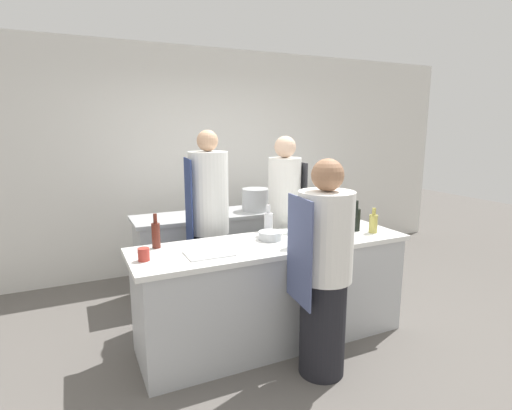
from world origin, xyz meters
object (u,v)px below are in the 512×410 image
chef_at_stove (284,222)px  bottle_cooking_oil (156,234)px  bottle_water (356,219)px  bottle_wine (268,223)px  chef_at_pass_far (209,225)px  bottle_vinegar (296,233)px  bottle_sauce (373,223)px  stockpot (256,200)px  bowl_mixing_large (325,233)px  cup (144,254)px  oven_range (306,226)px  chef_at_prep_near (324,272)px  bottle_olive_oil (293,223)px  bowl_prep_small (270,235)px

chef_at_stove → bottle_cooking_oil: (-1.35, -0.34, 0.11)m
bottle_water → bottle_wine: bearing=164.1°
chef_at_pass_far → bottle_vinegar: size_ratio=6.10×
bottle_wine → bottle_vinegar: bearing=-86.3°
bottle_sauce → stockpot: 1.44m
chef_at_pass_far → bottle_vinegar: 1.00m
bowl_mixing_large → cup: bearing=179.1°
oven_range → chef_at_prep_near: (-1.34, -2.34, 0.34)m
bottle_wine → bowl_mixing_large: (0.42, -0.27, -0.07)m
oven_range → bottle_cooking_oil: (-2.37, -1.52, 0.53)m
bowl_mixing_large → bottle_olive_oil: bearing=129.4°
oven_range → bowl_mixing_large: bearing=-118.0°
bottle_sauce → cup: 2.02m
oven_range → bowl_prep_small: 2.27m
chef_at_stove → bottle_cooking_oil: size_ratio=6.30×
bottle_olive_oil → chef_at_pass_far: bearing=140.0°
bottle_cooking_oil → bowl_mixing_large: bearing=-12.0°
bottle_cooking_oil → bottle_water: size_ratio=0.98×
chef_at_prep_near → cup: (-1.17, 0.55, 0.13)m
oven_range → chef_at_prep_near: bearing=-119.7°
bowl_mixing_large → bowl_prep_small: 0.49m
chef_at_stove → stockpot: (-0.03, 0.62, 0.13)m
bottle_water → chef_at_pass_far: bearing=149.4°
chef_at_pass_far → bottle_water: size_ratio=6.41×
bottle_water → cup: bearing=-179.2°
chef_at_stove → bottle_water: bearing=39.4°
chef_at_prep_near → bottle_vinegar: (-0.02, 0.38, 0.20)m
cup → bottle_wine: bearing=12.5°
chef_at_pass_far → bowl_mixing_large: bearing=-126.8°
bottle_vinegar → bowl_mixing_large: bearing=20.9°
bottle_cooking_oil → cup: size_ratio=2.94×
bottle_olive_oil → bottle_wine: size_ratio=0.86×
bottle_olive_oil → bottle_vinegar: size_ratio=0.78×
chef_at_stove → chef_at_pass_far: size_ratio=0.97×
oven_range → bottle_sauce: 2.02m
bottle_sauce → bowl_mixing_large: size_ratio=1.27×
bottle_cooking_oil → bottle_water: (1.78, -0.25, 0.00)m
chef_at_stove → bottle_sauce: bearing=40.0°
bowl_prep_small → chef_at_prep_near: bearing=-81.1°
bowl_mixing_large → bowl_prep_small: bearing=165.8°
bottle_vinegar → bottle_sauce: bottle_vinegar is taller
bottle_water → bottle_sauce: bearing=-51.3°
chef_at_pass_far → stockpot: chef_at_pass_far is taller
chef_at_stove → bottle_olive_oil: chef_at_stove is taller
stockpot → bowl_mixing_large: bearing=-86.3°
bottle_sauce → cup: bearing=177.3°
bottle_cooking_oil → bottle_water: 1.79m
bottle_cooking_oil → oven_range: bearing=32.6°
bowl_prep_small → bottle_sauce: bearing=-11.6°
bowl_mixing_large → bowl_prep_small: size_ratio=0.89×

